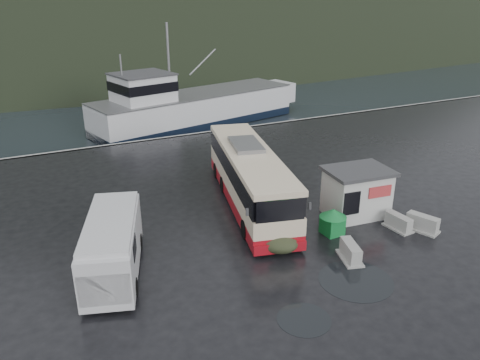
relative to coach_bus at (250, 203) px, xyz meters
name	(u,v)px	position (x,y,z in m)	size (l,w,h in m)	color
ground	(264,243)	(-1.52, -4.57, 0.00)	(160.00, 160.00, 0.00)	black
harbor_water	(49,43)	(-1.52, 105.43, 0.00)	(300.00, 180.00, 0.02)	black
quay_edge	(153,139)	(-1.52, 15.43, 0.00)	(160.00, 0.60, 1.50)	#999993
headland	(43,17)	(8.48, 245.43, 0.00)	(780.00, 540.00, 570.00)	black
coach_bus	(250,203)	(0.00, 0.00, 0.00)	(3.12, 12.55, 3.55)	beige
white_van	(116,272)	(-8.89, -3.93, 0.00)	(2.24, 6.51, 2.73)	silver
waste_bin_left	(332,233)	(2.17, -5.28, 0.00)	(1.03, 1.03, 1.43)	#157833
waste_bin_right	(291,231)	(0.43, -4.08, 0.00)	(0.98, 0.98, 1.36)	#157833
dome_tent	(272,248)	(-1.40, -5.23, 0.00)	(1.98, 2.78, 1.09)	#303721
ticket_kiosk	(354,215)	(4.71, -4.00, 0.00)	(3.55, 2.69, 2.77)	silver
jersey_barrier_a	(350,259)	(1.40, -7.75, 0.00)	(0.85, 1.70, 0.85)	#999993
jersey_barrier_b	(398,229)	(5.69, -6.41, 0.00)	(0.80, 1.61, 0.80)	#999993
jersey_barrier_c	(421,230)	(6.70, -7.11, 0.00)	(0.88, 1.75, 0.88)	#999993
fishing_trawler	(196,111)	(5.56, 23.28, 0.00)	(26.45, 5.80, 10.58)	silver
puddles	(312,244)	(0.57, -5.77, 0.01)	(7.89, 12.93, 0.01)	black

